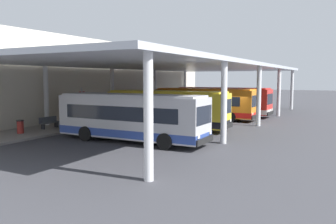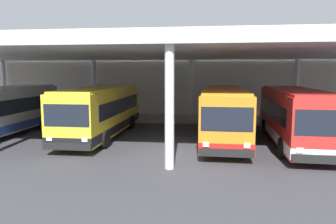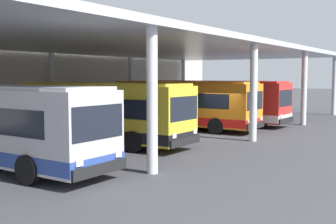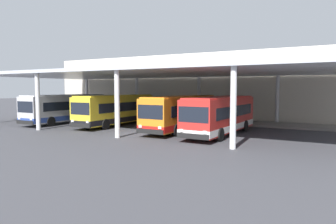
% 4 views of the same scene
% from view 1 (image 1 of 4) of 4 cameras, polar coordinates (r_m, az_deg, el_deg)
% --- Properties ---
extents(ground_plane, '(200.00, 200.00, 0.00)m').
position_cam_1_polar(ground_plane, '(32.11, 10.36, -2.00)').
color(ground_plane, '#3D3D42').
extents(platform_kerb, '(42.00, 4.50, 0.18)m').
position_cam_1_polar(platform_kerb, '(37.39, -7.03, -0.75)').
color(platform_kerb, gray).
rests_on(platform_kerb, ground).
extents(station_building_facade, '(48.00, 1.60, 8.28)m').
position_cam_1_polar(station_building_facade, '(39.13, -11.01, 5.42)').
color(station_building_facade, beige).
rests_on(station_building_facade, ground).
extents(canopy_shelter, '(40.00, 17.00, 5.55)m').
position_cam_1_polar(canopy_shelter, '(33.94, 1.58, 7.44)').
color(canopy_shelter, silver).
rests_on(canopy_shelter, ground).
extents(bus_nearest_bay, '(2.73, 10.53, 3.17)m').
position_cam_1_polar(bus_nearest_bay, '(22.81, -6.17, -0.84)').
color(bus_nearest_bay, '#B7B7BC').
rests_on(bus_nearest_bay, ground).
extents(bus_second_bay, '(2.77, 10.54, 3.17)m').
position_cam_1_polar(bus_second_bay, '(28.71, -0.21, 0.52)').
color(bus_second_bay, yellow).
rests_on(bus_second_bay, ground).
extents(bus_middle_bay, '(2.86, 10.58, 3.17)m').
position_cam_1_polar(bus_middle_bay, '(35.56, 6.12, 1.47)').
color(bus_middle_bay, orange).
rests_on(bus_middle_bay, ground).
extents(bus_far_bay, '(2.97, 10.61, 3.17)m').
position_cam_1_polar(bus_far_bay, '(39.05, 9.12, 1.80)').
color(bus_far_bay, red).
rests_on(bus_far_bay, ground).
extents(bench_waiting, '(1.80, 0.45, 0.92)m').
position_cam_1_polar(bench_waiting, '(29.45, -19.12, -1.61)').
color(bench_waiting, '#4C515B').
rests_on(bench_waiting, platform_kerb).
extents(trash_bin, '(0.52, 0.52, 0.98)m').
position_cam_1_polar(trash_bin, '(27.44, -23.29, -2.24)').
color(trash_bin, maroon).
rests_on(trash_bin, platform_kerb).
extents(banner_sign, '(0.70, 0.12, 3.20)m').
position_cam_1_polar(banner_sign, '(30.77, -14.08, 1.30)').
color(banner_sign, '#B2B2B7').
rests_on(banner_sign, platform_kerb).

